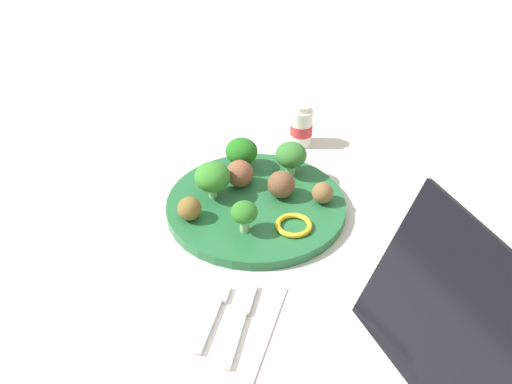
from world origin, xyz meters
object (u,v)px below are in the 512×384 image
at_px(plate, 256,206).
at_px(laptop, 496,366).
at_px(pepper_ring_back_left, 294,225).
at_px(napkin, 226,323).
at_px(broccoli_floret_center, 212,178).
at_px(meatball_front_right, 281,185).
at_px(knife, 241,319).
at_px(meatball_mid_left, 240,174).
at_px(broccoli_floret_back_left, 291,155).
at_px(broccoli_floret_front_left, 241,152).
at_px(broccoli_floret_mid_right, 243,213).
at_px(meatball_mid_right, 323,193).
at_px(yogurt_bottle, 301,127).
at_px(meatball_near_rim, 190,209).
at_px(fork, 214,313).

bearing_deg(plate, laptop, -127.29).
relative_size(pepper_ring_back_left, napkin, 0.33).
distance_m(broccoli_floret_center, napkin, 0.26).
xyz_separation_m(meatball_front_right, knife, (-0.26, -0.00, -0.03)).
relative_size(meatball_mid_left, napkin, 0.26).
bearing_deg(napkin, broccoli_floret_center, 20.52).
height_order(broccoli_floret_back_left, knife, broccoli_floret_back_left).
height_order(napkin, knife, knife).
distance_m(broccoli_floret_front_left, laptop, 0.52).
distance_m(broccoli_floret_mid_right, broccoli_floret_back_left, 0.17).
relative_size(pepper_ring_back_left, knife, 0.38).
bearing_deg(broccoli_floret_front_left, napkin, -168.61).
height_order(broccoli_floret_center, laptop, laptop).
distance_m(plate, meatball_mid_right, 0.11).
xyz_separation_m(broccoli_floret_center, meatball_mid_right, (0.03, -0.17, -0.02)).
xyz_separation_m(napkin, yogurt_bottle, (0.45, -0.01, 0.03)).
xyz_separation_m(broccoli_floret_front_left, meatball_near_rim, (-0.15, 0.04, -0.01)).
xyz_separation_m(plate, fork, (-0.23, -0.00, -0.00)).
relative_size(meatball_mid_right, laptop, 0.09).
bearing_deg(knife, meatball_near_rim, 35.78).
relative_size(meatball_mid_right, knife, 0.23).
bearing_deg(broccoli_floret_back_left, laptop, -138.89).
relative_size(plate, meatball_near_rim, 7.70).
bearing_deg(broccoli_floret_mid_right, meatball_mid_right, -45.94).
relative_size(broccoli_floret_center, pepper_ring_back_left, 1.07).
xyz_separation_m(broccoli_floret_front_left, meatball_mid_left, (-0.05, -0.01, -0.01)).
bearing_deg(meatball_front_right, meatball_mid_right, -89.84).
distance_m(meatball_near_rim, yogurt_bottle, 0.30).
height_order(meatball_mid_right, napkin, meatball_mid_right).
distance_m(napkin, laptop, 0.33).
xyz_separation_m(meatball_mid_right, pepper_ring_back_left, (-0.07, 0.03, -0.01)).
relative_size(broccoli_floret_center, meatball_mid_right, 1.77).
distance_m(meatball_mid_left, fork, 0.28).
bearing_deg(napkin, plate, 4.72).
relative_size(broccoli_floret_back_left, knife, 0.39).
bearing_deg(broccoli_floret_mid_right, broccoli_floret_front_left, 15.74).
bearing_deg(meatball_near_rim, meatball_front_right, -53.82).
bearing_deg(fork, laptop, -94.82).
xyz_separation_m(pepper_ring_back_left, fork, (-0.19, 0.07, -0.01)).
xyz_separation_m(broccoli_floret_back_left, knife, (-0.33, -0.00, -0.04)).
relative_size(meatball_mid_right, pepper_ring_back_left, 0.60).
bearing_deg(laptop, meatball_mid_right, 40.28).
bearing_deg(plate, broccoli_floret_mid_right, 178.80).
height_order(broccoli_floret_center, meatball_mid_left, broccoli_floret_center).
height_order(fork, laptop, laptop).
xyz_separation_m(broccoli_floret_back_left, fork, (-0.32, 0.03, -0.04)).
distance_m(meatball_near_rim, knife, 0.21).
height_order(broccoli_floret_mid_right, meatball_mid_right, broccoli_floret_mid_right).
distance_m(pepper_ring_back_left, knife, 0.19).
xyz_separation_m(meatball_mid_right, knife, (-0.26, 0.06, -0.03)).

